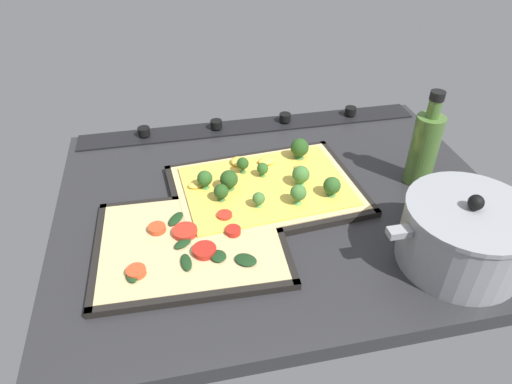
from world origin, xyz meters
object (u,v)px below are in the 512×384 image
Objects in this scene: baking_tray_back at (191,244)px; oil_bottle at (424,147)px; veggie_pizza_back at (191,242)px; baking_tray_front at (266,191)px; broccoli_pizza at (267,185)px; cooking_pot at (464,235)px.

baking_tray_back is 1.68× the size of oil_bottle.
baking_tray_front is at bearing -142.26° from veggie_pizza_back.
oil_bottle reaches higher than baking_tray_front.
broccoli_pizza is 36.23cm from cooking_pot.
oil_bottle is at bearing 176.03° from baking_tray_front.
cooking_pot is at bearing 164.06° from veggie_pizza_back.
veggie_pizza_back is 1.13× the size of cooking_pot.
baking_tray_front is 19.90cm from baking_tray_back.
baking_tray_front is at bearing -3.97° from oil_bottle.
broccoli_pizza is at bearing -42.97° from cooking_pot.
oil_bottle is at bearing -167.84° from veggie_pizza_back.
oil_bottle reaches higher than baking_tray_back.
veggie_pizza_back is at bearing 12.16° from oil_bottle.
broccoli_pizza reaches higher than veggie_pizza_back.
broccoli_pizza is 20.26cm from baking_tray_back.
baking_tray_front is 1.49cm from broccoli_pizza.
oil_bottle is (-4.42, -22.19, 2.43)cm from cooking_pot.
broccoli_pizza is at bearing -142.13° from veggie_pizza_back.
baking_tray_front is at bearing -142.59° from baking_tray_back.
baking_tray_front is at bearing -42.48° from cooking_pot.
cooking_pot reaches higher than baking_tray_back.
baking_tray_back is (15.81, 12.09, 0.01)cm from baking_tray_front.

